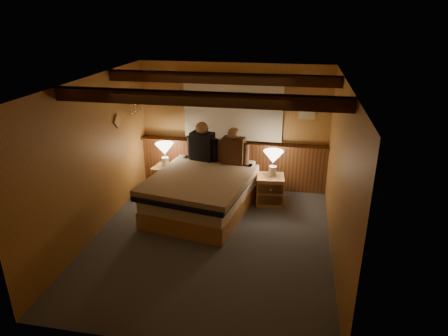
% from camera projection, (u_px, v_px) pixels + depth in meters
% --- Properties ---
extents(floor, '(4.20, 4.20, 0.00)m').
position_uv_depth(floor, '(211.00, 240.00, 6.12)').
color(floor, '#484D55').
rests_on(floor, ground).
extents(ceiling, '(4.20, 4.20, 0.00)m').
position_uv_depth(ceiling, '(208.00, 82.00, 5.23)').
color(ceiling, gold).
rests_on(ceiling, wall_back).
extents(wall_back, '(3.60, 0.00, 3.60)m').
position_uv_depth(wall_back, '(233.00, 127.00, 7.59)').
color(wall_back, '#B68141').
rests_on(wall_back, floor).
extents(wall_left, '(0.00, 4.20, 4.20)m').
position_uv_depth(wall_left, '(93.00, 159.00, 5.98)').
color(wall_left, '#B68141').
rests_on(wall_left, floor).
extents(wall_right, '(0.00, 4.20, 4.20)m').
position_uv_depth(wall_right, '(340.00, 176.00, 5.37)').
color(wall_right, '#B68141').
rests_on(wall_right, floor).
extents(wall_front, '(3.60, 0.00, 3.60)m').
position_uv_depth(wall_front, '(162.00, 249.00, 3.76)').
color(wall_front, '#B68141').
rests_on(wall_front, floor).
extents(wainscot, '(3.60, 0.23, 0.94)m').
position_uv_depth(wainscot, '(233.00, 163.00, 7.80)').
color(wainscot, brown).
rests_on(wainscot, wall_back).
extents(curtain_window, '(2.18, 0.09, 1.11)m').
position_uv_depth(curtain_window, '(233.00, 111.00, 7.41)').
color(curtain_window, '#412610').
rests_on(curtain_window, wall_back).
extents(ceiling_beams, '(3.60, 1.65, 0.16)m').
position_uv_depth(ceiling_beams, '(211.00, 87.00, 5.40)').
color(ceiling_beams, '#412610').
rests_on(ceiling_beams, ceiling).
extents(coat_rail, '(0.05, 0.55, 0.24)m').
position_uv_depth(coat_rail, '(135.00, 105.00, 7.23)').
color(coat_rail, silver).
rests_on(coat_rail, wall_left).
extents(framed_print, '(0.30, 0.04, 0.25)m').
position_uv_depth(framed_print, '(307.00, 112.00, 7.21)').
color(framed_print, tan).
rests_on(framed_print, wall_back).
extents(bed, '(1.85, 2.24, 0.69)m').
position_uv_depth(bed, '(202.00, 192.00, 6.87)').
color(bed, tan).
rests_on(bed, floor).
extents(nightstand_left, '(0.51, 0.47, 0.51)m').
position_uv_depth(nightstand_left, '(167.00, 179.00, 7.66)').
color(nightstand_left, tan).
rests_on(nightstand_left, floor).
extents(nightstand_right, '(0.52, 0.48, 0.53)m').
position_uv_depth(nightstand_right, '(270.00, 190.00, 7.18)').
color(nightstand_right, tan).
rests_on(nightstand_right, floor).
extents(lamp_left, '(0.34, 0.34, 0.45)m').
position_uv_depth(lamp_left, '(165.00, 150.00, 7.50)').
color(lamp_left, silver).
rests_on(lamp_left, nightstand_left).
extents(lamp_right, '(0.35, 0.35, 0.46)m').
position_uv_depth(lamp_right, '(273.00, 158.00, 7.00)').
color(lamp_right, silver).
rests_on(lamp_right, nightstand_right).
extents(person_left, '(0.60, 0.32, 0.75)m').
position_uv_depth(person_left, '(202.00, 144.00, 7.32)').
color(person_left, black).
rests_on(person_left, bed).
extents(person_right, '(0.57, 0.27, 0.70)m').
position_uv_depth(person_right, '(234.00, 149.00, 7.15)').
color(person_right, '#4B2E1E').
rests_on(person_right, bed).
extents(duffel_bag, '(0.51, 0.36, 0.33)m').
position_uv_depth(duffel_bag, '(178.00, 193.00, 7.32)').
color(duffel_bag, black).
rests_on(duffel_bag, floor).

